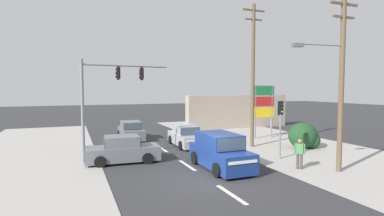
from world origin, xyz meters
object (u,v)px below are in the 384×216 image
traffic_signal_mast (105,91)px  sedan_crossing_left (131,131)px  utility_pole_midground_right (253,73)px  pedestal_signal_right_kerb (280,120)px  shopping_plaza_sign (264,104)px  utility_pole_foreground_right (339,78)px  sedan_oncoming_mid (186,137)px  sedan_receding_far (123,150)px  suv_kerbside_parked (220,152)px  pedestrian_at_kerb (300,152)px

traffic_signal_mast → sedan_crossing_left: (2.75, 6.86, -3.44)m
utility_pole_midground_right → pedestal_signal_right_kerb: utility_pole_midground_right is taller
utility_pole_midground_right → sedan_crossing_left: size_ratio=2.43×
utility_pole_midground_right → shopping_plaza_sign: utility_pole_midground_right is taller
utility_pole_foreground_right → pedestal_signal_right_kerb: size_ratio=2.53×
utility_pole_midground_right → pedestal_signal_right_kerb: (-0.59, -3.95, -3.03)m
traffic_signal_mast → shopping_plaza_sign: traffic_signal_mast is taller
pedestal_signal_right_kerb → sedan_oncoming_mid: (-3.81, 6.11, -1.71)m
pedestal_signal_right_kerb → sedan_receding_far: size_ratio=0.82×
shopping_plaza_sign → sedan_oncoming_mid: shopping_plaza_sign is taller
utility_pole_foreground_right → suv_kerbside_parked: (-5.26, 2.91, -3.98)m
utility_pole_foreground_right → suv_kerbside_parked: size_ratio=1.98×
utility_pole_foreground_right → sedan_receding_far: utility_pole_foreground_right is taller
sedan_oncoming_mid → sedan_crossing_left: (-3.33, 4.39, 0.00)m
utility_pole_foreground_right → pedestal_signal_right_kerb: bearing=104.8°
sedan_crossing_left → pedestrian_at_kerb: bearing=-62.7°
sedan_crossing_left → pedestrian_at_kerb: pedestrian_at_kerb is taller
utility_pole_midground_right → suv_kerbside_parked: 8.06m
utility_pole_foreground_right → pedestrian_at_kerb: (-1.43, 1.11, -3.94)m
traffic_signal_mast → sedan_receding_far: size_ratio=1.39×
utility_pole_foreground_right → sedan_crossing_left: utility_pole_foreground_right is taller
sedan_receding_far → pedestrian_at_kerb: bearing=-30.9°
utility_pole_midground_right → sedan_receding_far: (-9.64, -1.14, -4.74)m
sedan_crossing_left → suv_kerbside_parked: bearing=-75.8°
suv_kerbside_parked → sedan_oncoming_mid: suv_kerbside_parked is taller
shopping_plaza_sign → sedan_receding_far: 13.60m
traffic_signal_mast → pedestrian_at_kerb: (9.35, -5.93, -3.22)m
utility_pole_foreground_right → utility_pole_midground_right: 7.38m
suv_kerbside_parked → sedan_crossing_left: size_ratio=1.06×
pedestrian_at_kerb → pedestal_signal_right_kerb: bearing=76.9°
suv_kerbside_parked → sedan_crossing_left: (-2.78, 11.00, -0.18)m
traffic_signal_mast → sedan_receding_far: 3.64m
utility_pole_midground_right → sedan_crossing_left: (-7.73, 6.55, -4.74)m
pedestal_signal_right_kerb → sedan_oncoming_mid: 7.40m
shopping_plaza_sign → pedestrian_at_kerb: (-4.24, -9.24, -2.06)m
pedestal_signal_right_kerb → pedestrian_at_kerb: 2.79m
utility_pole_foreground_right → sedan_crossing_left: 16.59m
utility_pole_midground_right → traffic_signal_mast: utility_pole_midground_right is taller
pedestal_signal_right_kerb → suv_kerbside_parked: bearing=-173.5°
suv_kerbside_parked → sedan_oncoming_mid: (0.54, 6.60, -0.18)m
shopping_plaza_sign → sedan_receding_far: bearing=-162.0°
suv_kerbside_parked → pedestal_signal_right_kerb: bearing=6.5°
utility_pole_foreground_right → utility_pole_midground_right: size_ratio=0.87×
suv_kerbside_parked → shopping_plaza_sign: bearing=42.7°
suv_kerbside_parked → sedan_crossing_left: suv_kerbside_parked is taller
traffic_signal_mast → sedan_receding_far: (0.84, -0.83, -3.44)m
sedan_receding_far → sedan_oncoming_mid: bearing=32.2°
utility_pole_midground_right → sedan_oncoming_mid: utility_pole_midground_right is taller
sedan_oncoming_mid → sedan_receding_far: (-5.23, -3.30, 0.00)m
pedestal_signal_right_kerb → pedestrian_at_kerb: size_ratio=2.18×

